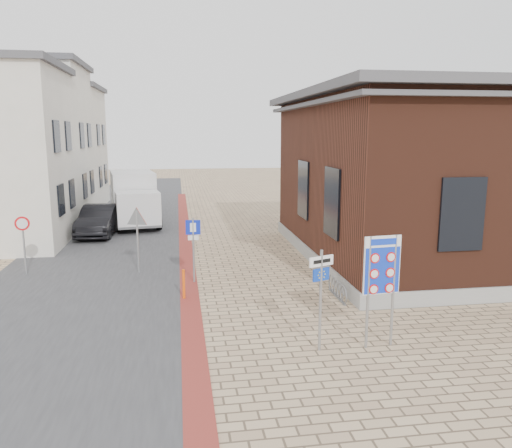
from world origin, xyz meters
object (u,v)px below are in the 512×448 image
object	(u,v)px
sedan	(99,220)
parking_sign	(193,239)
box_truck	(134,198)
essen_sign	(321,284)
bollard	(184,284)
border_sign	(382,268)

from	to	relation	value
sedan	parking_sign	size ratio (longest dim) A/B	2.01
box_truck	essen_sign	xyz separation A→B (m)	(5.73, -17.53, 0.12)
bollard	box_truck	bearing A→B (deg)	100.92
box_truck	essen_sign	world-z (taller)	box_truck
essen_sign	bollard	xyz separation A→B (m)	(-3.18, 4.30, -1.17)
box_truck	essen_sign	distance (m)	18.44
sedan	box_truck	size ratio (longest dim) A/B	0.77
sedan	border_sign	bearing A→B (deg)	-56.34
border_sign	essen_sign	distance (m)	1.54
box_truck	bollard	size ratio (longest dim) A/B	6.20
box_truck	parking_sign	xyz separation A→B (m)	(2.93, -11.53, 0.01)
parking_sign	bollard	world-z (taller)	parking_sign
sedan	bollard	xyz separation A→B (m)	(4.12, -10.79, -0.28)
box_truck	bollard	distance (m)	13.51
bollard	parking_sign	bearing A→B (deg)	77.50
essen_sign	bollard	distance (m)	5.47
sedan	box_truck	xyz separation A→B (m)	(1.57, 2.44, 0.77)
box_truck	border_sign	xyz separation A→B (m)	(7.23, -17.53, 0.47)
border_sign	parking_sign	size ratio (longest dim) A/B	1.21
border_sign	box_truck	bearing A→B (deg)	106.35
parking_sign	essen_sign	bearing A→B (deg)	-58.85
sedan	box_truck	world-z (taller)	box_truck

